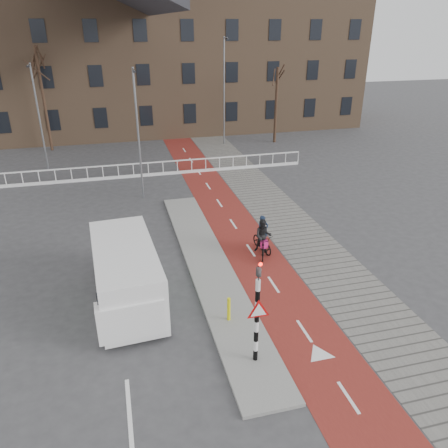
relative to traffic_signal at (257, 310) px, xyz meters
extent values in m
plane|color=#38383A|center=(0.60, 2.02, -1.99)|extent=(120.00, 120.00, 0.00)
cube|color=maroon|center=(2.10, 12.02, -1.98)|extent=(2.50, 60.00, 0.01)
cube|color=slate|center=(4.90, 12.02, -1.98)|extent=(3.00, 60.00, 0.01)
cube|color=gray|center=(-0.10, 6.02, -1.93)|extent=(1.80, 16.00, 0.12)
cylinder|color=black|center=(0.00, 0.02, -0.43)|extent=(0.14, 0.14, 2.88)
imported|color=black|center=(0.00, 0.02, 1.41)|extent=(0.13, 0.16, 0.80)
cylinder|color=#FF0C05|center=(0.00, -0.12, 1.59)|extent=(0.11, 0.02, 0.11)
cylinder|color=#D8D50C|center=(-0.28, 2.14, -1.42)|extent=(0.12, 0.12, 0.89)
imported|color=black|center=(2.61, 6.91, -1.55)|extent=(0.85, 1.69, 0.85)
imported|color=#16243C|center=(2.61, 6.91, -1.00)|extent=(0.59, 0.45, 1.48)
cube|color=#D81E76|center=(2.51, 6.37, -1.39)|extent=(0.33, 0.24, 0.36)
imported|color=black|center=(2.44, 6.38, -1.49)|extent=(0.94, 1.70, 0.98)
imported|color=black|center=(2.44, 6.38, -0.97)|extent=(0.89, 0.78, 1.54)
cube|color=white|center=(-3.59, 4.30, -0.77)|extent=(2.46, 5.45, 2.13)
cube|color=#1A781E|center=(-4.67, 4.30, -0.87)|extent=(0.23, 3.40, 0.55)
cube|color=#1A781E|center=(-2.52, 4.30, -0.87)|extent=(0.23, 3.40, 0.55)
cube|color=black|center=(-3.59, 1.99, -0.37)|extent=(1.92, 0.17, 0.90)
cylinder|color=black|center=(-4.38, 2.44, -1.62)|extent=(0.31, 0.76, 0.75)
cylinder|color=black|center=(-2.58, 2.55, -1.62)|extent=(0.31, 0.76, 0.75)
cylinder|color=black|center=(-4.61, 6.05, -1.62)|extent=(0.31, 0.76, 0.75)
cylinder|color=black|center=(-2.80, 6.17, -1.62)|extent=(0.31, 0.76, 0.75)
cube|color=silver|center=(-4.40, 19.02, -1.04)|extent=(28.00, 0.08, 0.08)
cube|color=silver|center=(-4.40, 19.02, -1.89)|extent=(28.00, 0.10, 0.20)
cube|color=#7F6047|center=(-2.40, 34.02, 4.01)|extent=(46.00, 10.00, 12.00)
cylinder|color=black|center=(-8.46, 27.81, 2.04)|extent=(0.22, 0.22, 8.05)
cylinder|color=black|center=(10.25, 25.70, 1.14)|extent=(0.24, 0.24, 6.25)
cylinder|color=slate|center=(-2.11, 15.11, 1.73)|extent=(0.12, 0.12, 7.44)
cylinder|color=slate|center=(-8.23, 22.36, 1.62)|extent=(0.12, 0.12, 7.22)
cylinder|color=slate|center=(5.80, 26.21, 2.31)|extent=(0.12, 0.12, 8.60)
camera|label=1|loc=(-3.57, -9.89, 7.60)|focal=35.00mm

